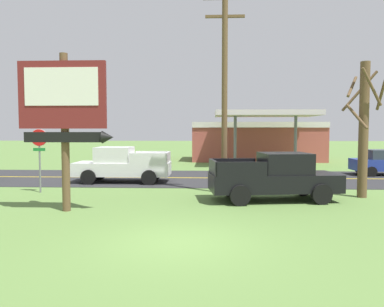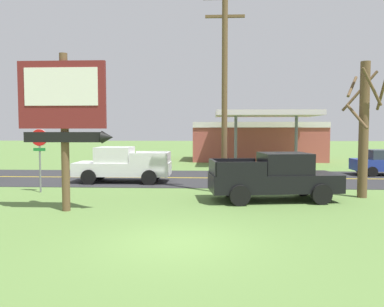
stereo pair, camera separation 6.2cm
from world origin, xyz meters
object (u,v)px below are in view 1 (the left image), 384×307
(gas_station, at_px, (256,140))
(pickup_black_parked_on_lawn, at_px, (275,177))
(stop_sign, at_px, (39,149))
(bare_tree, at_px, (364,125))
(motel_sign, at_px, (65,108))
(utility_pole, at_px, (225,85))
(pickup_white_on_road, at_px, (122,165))

(gas_station, distance_m, pickup_black_parked_on_lawn, 20.70)
(gas_station, height_order, pickup_black_parked_on_lawn, gas_station)
(stop_sign, relative_size, bare_tree, 0.51)
(motel_sign, height_order, utility_pole, utility_pole)
(pickup_white_on_road, bearing_deg, bare_tree, -19.81)
(stop_sign, distance_m, bare_tree, 14.47)
(bare_tree, bearing_deg, stop_sign, 177.68)
(stop_sign, height_order, gas_station, gas_station)
(utility_pole, bearing_deg, stop_sign, -178.54)
(stop_sign, relative_size, gas_station, 0.25)
(motel_sign, xyz_separation_m, bare_tree, (11.63, 3.43, -0.58))
(motel_sign, xyz_separation_m, pickup_white_on_road, (0.21, 7.54, -2.71))
(motel_sign, distance_m, bare_tree, 12.14)
(motel_sign, relative_size, utility_pole, 0.60)
(utility_pole, height_order, gas_station, utility_pole)
(motel_sign, xyz_separation_m, utility_pole, (5.73, 4.23, 1.27))
(stop_sign, relative_size, pickup_black_parked_on_lawn, 0.54)
(gas_station, bearing_deg, bare_tree, -83.87)
(pickup_black_parked_on_lawn, distance_m, pickup_white_on_road, 9.07)
(bare_tree, relative_size, gas_station, 0.48)
(motel_sign, xyz_separation_m, pickup_black_parked_on_lawn, (7.76, 2.53, -2.71))
(bare_tree, xyz_separation_m, gas_station, (-2.12, 19.70, -1.15))
(bare_tree, height_order, pickup_white_on_road, bare_tree)
(pickup_white_on_road, bearing_deg, motel_sign, -91.57)
(bare_tree, height_order, gas_station, bare_tree)
(bare_tree, distance_m, pickup_white_on_road, 12.33)
(motel_sign, xyz_separation_m, stop_sign, (-2.79, 4.01, -1.64))
(pickup_white_on_road, bearing_deg, stop_sign, -130.28)
(motel_sign, height_order, stop_sign, motel_sign)
(pickup_black_parked_on_lawn, bearing_deg, pickup_white_on_road, 146.41)
(pickup_black_parked_on_lawn, relative_size, pickup_white_on_road, 1.04)
(stop_sign, bearing_deg, pickup_black_parked_on_lawn, -8.01)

